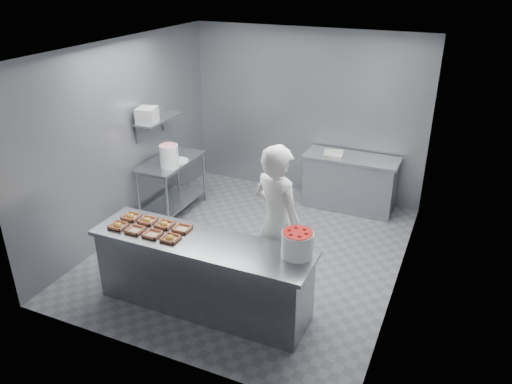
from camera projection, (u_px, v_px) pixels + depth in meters
floor at (251, 251)px, 7.06m from camera, size 4.50×4.50×0.00m
ceiling at (250, 48)px, 5.88m from camera, size 4.50×4.50×0.00m
wall_back at (306, 114)px, 8.33m from camera, size 4.00×0.04×2.80m
wall_left at (125, 138)px, 7.20m from camera, size 0.04×4.50×2.80m
wall_right at (409, 184)px, 5.74m from camera, size 0.04×4.50×2.80m
service_counter at (203, 274)px, 5.75m from camera, size 2.60×0.70×0.90m
prep_table at (172, 178)px, 7.91m from camera, size 0.60×1.20×0.90m
back_counter at (350, 182)px, 8.12m from camera, size 1.50×0.60×0.90m
wall_shelf at (158, 119)px, 7.57m from camera, size 0.35×0.90×0.03m
tray_0 at (118, 225)px, 5.84m from camera, size 0.19×0.18×0.06m
tray_1 at (135, 230)px, 5.75m from camera, size 0.19×0.18×0.04m
tray_2 at (153, 234)px, 5.66m from camera, size 0.19×0.18×0.04m
tray_3 at (170, 238)px, 5.57m from camera, size 0.19×0.18×0.06m
tray_4 at (131, 216)px, 6.04m from camera, size 0.19×0.18×0.06m
tray_5 at (147, 220)px, 5.95m from camera, size 0.19×0.18×0.06m
tray_6 at (164, 224)px, 5.86m from camera, size 0.19×0.18×0.06m
tray_7 at (182, 229)px, 5.78m from camera, size 0.19×0.18×0.04m
worker at (277, 223)px, 5.78m from camera, size 0.84×0.72×1.94m
strawberry_tub at (297, 243)px, 5.23m from camera, size 0.34×0.34×0.28m
glaze_bucket at (169, 156)px, 7.46m from camera, size 0.29×0.28×0.43m
bucket_lid at (179, 161)px, 7.73m from camera, size 0.37×0.37×0.02m
rag at (170, 157)px, 7.89m from camera, size 0.17×0.15×0.02m
appliance at (147, 115)px, 7.29m from camera, size 0.33×0.36×0.23m
paper_stack at (334, 153)px, 8.03m from camera, size 0.33×0.26×0.05m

